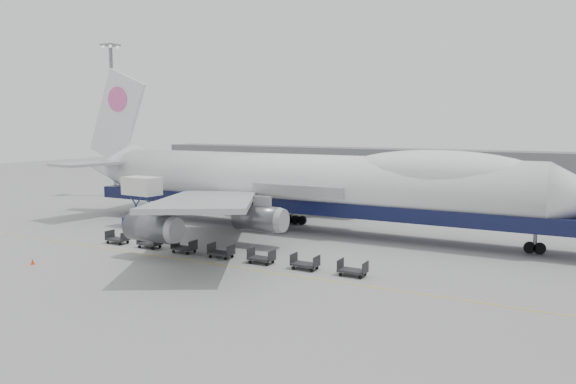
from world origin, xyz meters
The scene contains 14 objects.
ground centered at (0.00, 0.00, 0.00)m, with size 260.00×260.00×0.00m, color gray.
apron_line centered at (0.00, -6.00, 0.01)m, with size 60.00×0.15×0.01m, color gold.
hangar centered at (-10.00, 70.00, 3.50)m, with size 110.00×8.00×7.00m, color slate.
floodlight_mast centered at (-42.00, 24.00, 14.27)m, with size 2.40×2.40×25.43m.
airliner centered at (0.64, 12.00, 5.62)m, with size 67.00×55.30×19.98m.
catering_truck centered at (-17.82, 4.52, 3.44)m, with size 5.05×3.69×6.07m.
traffic_cone centered at (-13.88, -13.75, 0.24)m, with size 0.35×0.35×0.52m.
dolly_0 centered at (-13.61, -3.79, 0.53)m, with size 2.30×1.35×1.30m.
dolly_1 centered at (-9.24, -3.79, 0.53)m, with size 2.30×1.35×1.30m.
dolly_2 centered at (-4.88, -3.79, 0.53)m, with size 2.30×1.35×1.30m.
dolly_3 centered at (-0.51, -3.79, 0.53)m, with size 2.30×1.35×1.30m.
dolly_4 centered at (3.86, -3.79, 0.53)m, with size 2.30×1.35×1.30m.
dolly_5 centered at (8.23, -3.79, 0.53)m, with size 2.30×1.35×1.30m.
dolly_6 centered at (12.60, -3.79, 0.53)m, with size 2.30×1.35×1.30m.
Camera 1 is at (29.26, -45.73, 12.51)m, focal length 35.00 mm.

